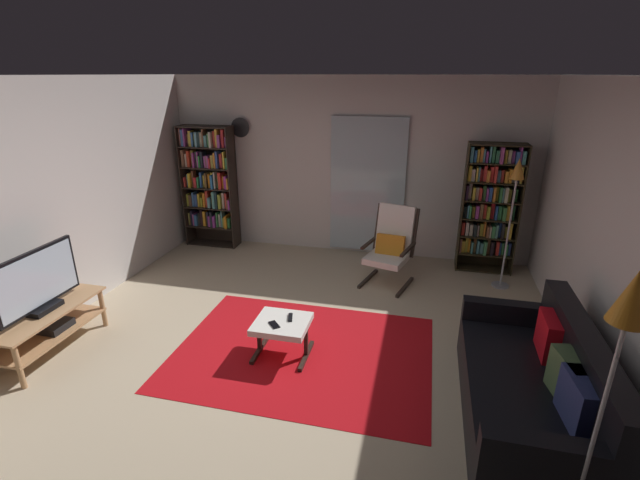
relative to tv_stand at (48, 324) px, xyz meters
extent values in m
plane|color=#C1AC8D|center=(2.36, 0.49, -0.30)|extent=(7.02, 7.02, 0.00)
cube|color=silver|center=(2.36, 3.39, 1.00)|extent=(5.60, 0.06, 2.60)
cube|color=silver|center=(-0.34, 0.49, 1.00)|extent=(0.06, 6.00, 2.60)
cube|color=silver|center=(5.06, 0.49, 1.00)|extent=(0.06, 6.00, 2.60)
cube|color=silver|center=(2.67, 3.33, 0.75)|extent=(1.10, 0.01, 2.00)
cube|color=red|center=(2.45, 0.55, -0.30)|extent=(2.52, 1.89, 0.01)
cube|color=tan|center=(0.00, -0.01, 0.15)|extent=(0.48, 1.18, 0.02)
cube|color=tan|center=(0.00, -0.01, -0.10)|extent=(0.44, 1.12, 0.02)
cylinder|color=tan|center=(0.19, -0.55, -0.09)|extent=(0.05, 0.05, 0.44)
cylinder|color=tan|center=(0.19, 0.53, -0.09)|extent=(0.05, 0.05, 0.44)
cylinder|color=tan|center=(-0.19, 0.53, -0.09)|extent=(0.05, 0.05, 0.44)
cube|color=black|center=(0.00, 0.05, -0.05)|extent=(0.29, 0.28, 0.07)
cube|color=black|center=(0.00, -0.01, 0.18)|extent=(0.20, 0.32, 0.05)
cube|color=black|center=(0.00, -0.01, 0.49)|extent=(0.04, 0.94, 0.56)
cube|color=silver|center=(0.02, -0.01, 0.49)|extent=(0.01, 0.89, 0.51)
cube|color=#2B221C|center=(-0.17, 3.12, 0.64)|extent=(0.02, 0.30, 1.89)
cube|color=#2B221C|center=(0.63, 3.12, 0.64)|extent=(0.02, 0.30, 1.89)
cube|color=#2B221C|center=(0.23, 3.26, 0.64)|extent=(0.82, 0.02, 1.89)
cube|color=#2B221C|center=(0.23, 3.12, -0.29)|extent=(0.79, 0.28, 0.02)
cube|color=#2B221C|center=(0.23, 3.12, 0.01)|extent=(0.79, 0.28, 0.02)
cube|color=#2B221C|center=(0.23, 3.12, 0.32)|extent=(0.79, 0.28, 0.02)
cube|color=#2B221C|center=(0.23, 3.12, 0.64)|extent=(0.79, 0.28, 0.02)
cube|color=#2B221C|center=(0.23, 3.12, 0.95)|extent=(0.79, 0.28, 0.02)
cube|color=#2B221C|center=(0.23, 3.12, 1.27)|extent=(0.79, 0.28, 0.02)
cube|color=#2B221C|center=(0.23, 3.12, 1.56)|extent=(0.79, 0.28, 0.02)
cube|color=olive|center=(-0.13, 3.12, 0.12)|extent=(0.03, 0.15, 0.20)
cube|color=#1D1B31|center=(-0.09, 3.13, 0.14)|extent=(0.03, 0.18, 0.24)
cube|color=#9E4691|center=(-0.05, 3.13, 0.11)|extent=(0.02, 0.21, 0.19)
cube|color=teal|center=(-0.02, 3.13, 0.11)|extent=(0.04, 0.22, 0.18)
cube|color=black|center=(0.03, 3.13, 0.12)|extent=(0.04, 0.15, 0.20)
cube|color=black|center=(0.08, 3.13, 0.15)|extent=(0.04, 0.16, 0.26)
cube|color=orange|center=(0.13, 3.12, 0.14)|extent=(0.04, 0.17, 0.24)
cube|color=#272833|center=(0.18, 3.14, 0.13)|extent=(0.03, 0.17, 0.23)
cube|color=#9E3796|center=(0.22, 3.11, 0.11)|extent=(0.03, 0.18, 0.18)
cube|color=#202730|center=(0.26, 3.11, 0.14)|extent=(0.03, 0.22, 0.25)
cube|color=purple|center=(0.30, 3.11, 0.11)|extent=(0.04, 0.21, 0.18)
cube|color=#389049|center=(0.34, 3.11, 0.14)|extent=(0.02, 0.15, 0.24)
cube|color=beige|center=(0.38, 3.13, 0.12)|extent=(0.03, 0.13, 0.21)
cube|color=teal|center=(0.42, 3.12, 0.15)|extent=(0.03, 0.13, 0.27)
cube|color=#A19B29|center=(0.46, 3.12, 0.10)|extent=(0.03, 0.15, 0.16)
cube|color=orange|center=(0.50, 3.11, 0.12)|extent=(0.03, 0.21, 0.20)
cube|color=#2E8141|center=(0.54, 3.11, 0.10)|extent=(0.04, 0.14, 0.16)
cube|color=#9F9F2C|center=(-0.13, 3.12, 0.43)|extent=(0.03, 0.14, 0.19)
cube|color=brown|center=(-0.09, 3.13, 0.42)|extent=(0.04, 0.19, 0.18)
cube|color=#3C6CAA|center=(-0.04, 3.11, 0.44)|extent=(0.03, 0.13, 0.22)
cube|color=#3B61AD|center=(0.00, 3.13, 0.43)|extent=(0.04, 0.13, 0.19)
cube|color=gold|center=(0.06, 3.12, 0.44)|extent=(0.04, 0.13, 0.21)
cube|color=#9C9E27|center=(0.10, 3.12, 0.41)|extent=(0.03, 0.15, 0.15)
cube|color=orange|center=(0.15, 3.12, 0.45)|extent=(0.03, 0.15, 0.23)
cube|color=red|center=(0.20, 3.14, 0.46)|extent=(0.04, 0.17, 0.26)
cube|color=teal|center=(0.24, 3.13, 0.41)|extent=(0.04, 0.21, 0.16)
cube|color=#AA9135|center=(0.29, 3.12, 0.46)|extent=(0.03, 0.11, 0.25)
cube|color=teal|center=(0.33, 3.11, 0.46)|extent=(0.04, 0.21, 0.26)
cube|color=#182B32|center=(0.38, 3.11, 0.47)|extent=(0.03, 0.22, 0.27)
cube|color=#94A031|center=(0.43, 3.11, 0.45)|extent=(0.04, 0.21, 0.23)
cube|color=beige|center=(0.47, 3.14, 0.46)|extent=(0.03, 0.18, 0.25)
cube|color=#CA3B34|center=(0.51, 3.14, 0.45)|extent=(0.04, 0.15, 0.24)
cube|color=brown|center=(0.56, 3.13, 0.41)|extent=(0.03, 0.23, 0.15)
cube|color=purple|center=(0.59, 3.10, 0.41)|extent=(0.03, 0.23, 0.15)
cube|color=red|center=(-0.13, 3.12, 0.72)|extent=(0.03, 0.20, 0.15)
cube|color=teal|center=(-0.10, 3.14, 0.74)|extent=(0.03, 0.16, 0.20)
cube|color=gold|center=(-0.05, 3.10, 0.76)|extent=(0.04, 0.20, 0.22)
cube|color=brown|center=(-0.01, 3.11, 0.78)|extent=(0.03, 0.11, 0.26)
cube|color=red|center=(0.04, 3.11, 0.72)|extent=(0.04, 0.18, 0.16)
cube|color=#2D8F4C|center=(0.09, 3.12, 0.73)|extent=(0.02, 0.19, 0.17)
cube|color=#2D59A7|center=(0.13, 3.11, 0.77)|extent=(0.03, 0.11, 0.24)
cube|color=gold|center=(0.17, 3.14, 0.74)|extent=(0.04, 0.12, 0.19)
cube|color=brown|center=(0.22, 3.11, 0.76)|extent=(0.03, 0.15, 0.23)
cube|color=orange|center=(0.26, 3.14, 0.76)|extent=(0.03, 0.16, 0.22)
cube|color=gold|center=(0.30, 3.14, 0.76)|extent=(0.03, 0.12, 0.24)
cube|color=#286BAF|center=(0.33, 3.11, 0.75)|extent=(0.03, 0.24, 0.21)
cube|color=beige|center=(0.37, 3.12, 0.77)|extent=(0.02, 0.21, 0.26)
cube|color=#367D49|center=(0.41, 3.12, 0.75)|extent=(0.04, 0.12, 0.21)
cube|color=red|center=(0.46, 3.12, 0.77)|extent=(0.04, 0.24, 0.25)
cube|color=orange|center=(0.50, 3.13, 0.75)|extent=(0.02, 0.16, 0.20)
cube|color=#9F3397|center=(0.54, 3.12, 0.75)|extent=(0.04, 0.18, 0.20)
cube|color=orange|center=(0.58, 3.10, 0.73)|extent=(0.02, 0.17, 0.17)
cube|color=brown|center=(-0.13, 3.12, 1.09)|extent=(0.04, 0.22, 0.26)
cube|color=beige|center=(-0.09, 3.13, 1.06)|extent=(0.03, 0.17, 0.20)
cube|color=red|center=(-0.05, 3.13, 1.08)|extent=(0.04, 0.19, 0.25)
cube|color=olive|center=(0.00, 3.14, 1.09)|extent=(0.04, 0.11, 0.25)
cube|color=#943A83|center=(0.05, 3.12, 1.07)|extent=(0.03, 0.23, 0.23)
cube|color=#42814E|center=(0.08, 3.14, 1.08)|extent=(0.03, 0.14, 0.24)
cube|color=#993E94|center=(0.11, 3.13, 1.08)|extent=(0.02, 0.20, 0.24)
cube|color=green|center=(0.14, 3.12, 1.05)|extent=(0.02, 0.19, 0.18)
cube|color=#1E242D|center=(0.18, 3.11, 1.08)|extent=(0.03, 0.15, 0.24)
cube|color=#9A4591|center=(0.22, 3.13, 1.05)|extent=(0.03, 0.15, 0.18)
cube|color=brown|center=(0.25, 3.11, 1.05)|extent=(0.02, 0.13, 0.18)
cube|color=#9C4796|center=(0.28, 3.14, 1.05)|extent=(0.03, 0.23, 0.19)
cube|color=red|center=(0.31, 3.12, 1.04)|extent=(0.03, 0.21, 0.15)
cube|color=olive|center=(0.35, 3.12, 1.06)|extent=(0.04, 0.18, 0.20)
cube|color=orange|center=(0.39, 3.12, 1.08)|extent=(0.03, 0.17, 0.23)
cube|color=#3855A6|center=(0.42, 3.13, 1.09)|extent=(0.03, 0.18, 0.25)
cube|color=red|center=(0.47, 3.13, 1.07)|extent=(0.04, 0.10, 0.22)
cube|color=brown|center=(0.52, 3.14, 1.04)|extent=(0.03, 0.11, 0.16)
cube|color=gold|center=(0.55, 3.13, 1.09)|extent=(0.02, 0.23, 0.25)
cube|color=#377B48|center=(0.59, 3.10, 1.04)|extent=(0.03, 0.18, 0.17)
cube|color=brown|center=(-0.14, 3.11, 1.41)|extent=(0.02, 0.17, 0.27)
cube|color=#3260A4|center=(-0.10, 3.12, 1.40)|extent=(0.04, 0.20, 0.25)
cube|color=#90398A|center=(-0.07, 3.13, 1.41)|extent=(0.02, 0.23, 0.27)
cube|color=brown|center=(-0.03, 3.13, 1.36)|extent=(0.02, 0.12, 0.18)
cube|color=gold|center=(0.01, 3.11, 1.39)|extent=(0.04, 0.12, 0.23)
cube|color=#3C68A9|center=(0.05, 3.11, 1.38)|extent=(0.03, 0.12, 0.21)
cube|color=#A99E2D|center=(0.08, 3.13, 1.37)|extent=(0.04, 0.11, 0.18)
cube|color=#5991A5|center=(0.13, 3.12, 1.38)|extent=(0.03, 0.24, 0.22)
cube|color=beige|center=(0.18, 3.13, 1.38)|extent=(0.04, 0.14, 0.21)
cube|color=brown|center=(0.22, 3.13, 1.41)|extent=(0.02, 0.16, 0.26)
cube|color=teal|center=(0.26, 3.12, 1.36)|extent=(0.04, 0.14, 0.17)
cube|color=beige|center=(0.29, 3.14, 1.36)|extent=(0.02, 0.10, 0.17)
cube|color=#407B46|center=(0.32, 3.12, 1.38)|extent=(0.03, 0.18, 0.20)
cube|color=beige|center=(0.36, 3.11, 1.39)|extent=(0.03, 0.24, 0.23)
cube|color=#BF352F|center=(0.41, 3.14, 1.40)|extent=(0.03, 0.18, 0.24)
cube|color=gold|center=(0.45, 3.11, 1.41)|extent=(0.04, 0.17, 0.27)
cube|color=#964392|center=(0.49, 3.12, 1.37)|extent=(0.04, 0.23, 0.19)
cube|color=red|center=(0.54, 3.13, 1.41)|extent=(0.04, 0.18, 0.26)
cube|color=#9E3B9B|center=(0.58, 3.12, 1.35)|extent=(0.02, 0.14, 0.16)
cube|color=#2D2617|center=(4.02, 3.08, 0.58)|extent=(0.02, 0.30, 1.77)
cube|color=#2D2617|center=(4.75, 3.08, 0.58)|extent=(0.02, 0.30, 1.77)
cube|color=#2D2617|center=(4.38, 3.23, 0.58)|extent=(0.74, 0.02, 1.77)
cube|color=#2D2617|center=(4.38, 3.08, -0.29)|extent=(0.71, 0.28, 0.02)
cube|color=#2D2617|center=(4.38, 3.08, -0.05)|extent=(0.71, 0.28, 0.02)
cube|color=#2D2617|center=(4.38, 3.08, 0.20)|extent=(0.71, 0.28, 0.02)
cube|color=#2D2617|center=(4.38, 3.08, 0.46)|extent=(0.71, 0.28, 0.02)
cube|color=#2D2617|center=(4.38, 3.08, 0.71)|extent=(0.71, 0.28, 0.02)
cube|color=#2D2617|center=(4.38, 3.08, 0.96)|extent=(0.71, 0.28, 0.02)
cube|color=#2D2617|center=(4.38, 3.08, 1.22)|extent=(0.71, 0.28, 0.02)
cube|color=#2D2617|center=(4.38, 3.08, 1.45)|extent=(0.71, 0.28, 0.02)
cube|color=brown|center=(4.05, 3.08, 0.06)|extent=(0.02, 0.24, 0.21)
cube|color=gold|center=(4.09, 3.09, 0.04)|extent=(0.04, 0.15, 0.16)
cube|color=#A5992B|center=(4.13, 3.10, 0.07)|extent=(0.03, 0.15, 0.22)
cube|color=orange|center=(4.17, 3.10, 0.06)|extent=(0.03, 0.13, 0.21)
cube|color=teal|center=(4.21, 3.10, 0.04)|extent=(0.02, 0.23, 0.16)
cube|color=brown|center=(4.24, 3.08, 0.06)|extent=(0.03, 0.10, 0.21)
cube|color=teal|center=(4.28, 3.09, 0.05)|extent=(0.03, 0.19, 0.19)
cube|color=#5A9198|center=(4.33, 3.09, 0.03)|extent=(0.04, 0.15, 0.15)
cube|color=#428651|center=(4.38, 3.07, 0.05)|extent=(0.04, 0.24, 0.19)
cube|color=brown|center=(4.42, 3.09, 0.07)|extent=(0.04, 0.15, 0.22)
cube|color=black|center=(4.46, 3.07, 0.05)|extent=(0.03, 0.21, 0.20)
cube|color=#292B25|center=(4.50, 3.09, 0.05)|extent=(0.03, 0.11, 0.18)
cube|color=red|center=(4.54, 3.08, 0.05)|extent=(0.04, 0.17, 0.20)
cube|color=#2D66B5|center=(4.58, 3.10, 0.05)|extent=(0.03, 0.16, 0.18)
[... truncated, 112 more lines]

